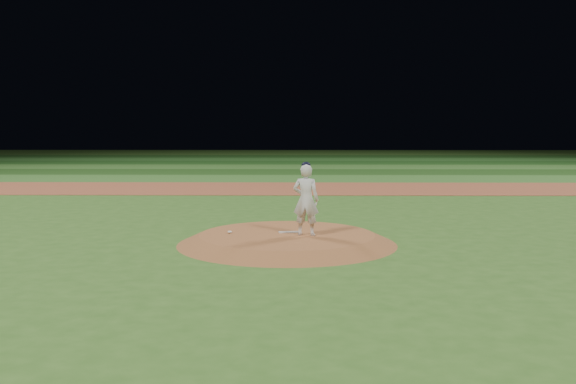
# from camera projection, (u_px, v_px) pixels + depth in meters

# --- Properties ---
(ground) EXTENTS (120.00, 120.00, 0.00)m
(ground) POSITION_uv_depth(u_px,v_px,m) (287.00, 244.00, 16.11)
(ground) COLOR #315E1E
(ground) RESTS_ON ground
(infield_dirt_band) EXTENTS (70.00, 6.00, 0.02)m
(infield_dirt_band) POSITION_uv_depth(u_px,v_px,m) (291.00, 188.00, 30.03)
(infield_dirt_band) COLOR brown
(infield_dirt_band) RESTS_ON ground
(outfield_stripe_0) EXTENTS (70.00, 5.00, 0.02)m
(outfield_stripe_0) POSITION_uv_depth(u_px,v_px,m) (292.00, 179.00, 35.50)
(outfield_stripe_0) COLOR #316525
(outfield_stripe_0) RESTS_ON ground
(outfield_stripe_1) EXTENTS (70.00, 5.00, 0.02)m
(outfield_stripe_1) POSITION_uv_depth(u_px,v_px,m) (293.00, 172.00, 40.47)
(outfield_stripe_1) COLOR #1C4215
(outfield_stripe_1) RESTS_ON ground
(outfield_stripe_2) EXTENTS (70.00, 5.00, 0.02)m
(outfield_stripe_2) POSITION_uv_depth(u_px,v_px,m) (293.00, 167.00, 45.44)
(outfield_stripe_2) COLOR #336826
(outfield_stripe_2) RESTS_ON ground
(outfield_stripe_3) EXTENTS (70.00, 5.00, 0.02)m
(outfield_stripe_3) POSITION_uv_depth(u_px,v_px,m) (293.00, 163.00, 50.42)
(outfield_stripe_3) COLOR #1B4817
(outfield_stripe_3) RESTS_ON ground
(outfield_stripe_4) EXTENTS (70.00, 5.00, 0.02)m
(outfield_stripe_4) POSITION_uv_depth(u_px,v_px,m) (294.00, 159.00, 55.39)
(outfield_stripe_4) COLOR #2A6524
(outfield_stripe_4) RESTS_ON ground
(outfield_stripe_5) EXTENTS (70.00, 5.00, 0.02)m
(outfield_stripe_5) POSITION_uv_depth(u_px,v_px,m) (294.00, 156.00, 60.36)
(outfield_stripe_5) COLOR #1B4716
(outfield_stripe_5) RESTS_ON ground
(pitchers_mound) EXTENTS (5.50, 5.50, 0.25)m
(pitchers_mound) POSITION_uv_depth(u_px,v_px,m) (287.00, 239.00, 16.09)
(pitchers_mound) COLOR brown
(pitchers_mound) RESTS_ON ground
(pitching_rubber) EXTENTS (0.57, 0.20, 0.03)m
(pitching_rubber) POSITION_uv_depth(u_px,v_px,m) (290.00, 232.00, 16.28)
(pitching_rubber) COLOR silver
(pitching_rubber) RESTS_ON pitchers_mound
(rosin_bag) EXTENTS (0.11, 0.11, 0.06)m
(rosin_bag) POSITION_uv_depth(u_px,v_px,m) (230.00, 232.00, 16.19)
(rosin_bag) COLOR white
(rosin_bag) RESTS_ON pitchers_mound
(pitcher_on_mound) EXTENTS (0.72, 0.56, 1.83)m
(pitcher_on_mound) POSITION_uv_depth(u_px,v_px,m) (306.00, 199.00, 15.80)
(pitcher_on_mound) COLOR silver
(pitcher_on_mound) RESTS_ON pitchers_mound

